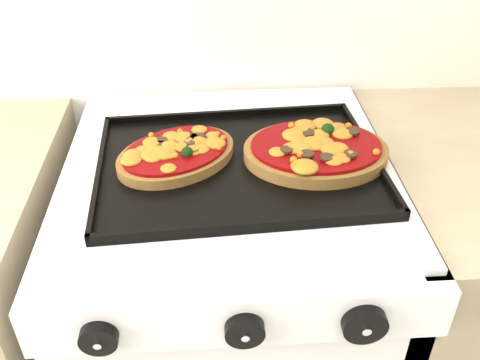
{
  "coord_description": "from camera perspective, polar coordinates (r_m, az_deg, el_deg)",
  "views": [
    {
      "loc": [
        0.01,
        0.9,
        1.44
      ],
      "look_at": [
        0.06,
        1.63,
        0.92
      ],
      "focal_mm": 40.0,
      "sensor_mm": 36.0,
      "label": 1
    }
  ],
  "objects": [
    {
      "name": "knob_left",
      "position": [
        0.77,
        -14.84,
        -16.04
      ],
      "size": [
        0.05,
        0.02,
        0.05
      ],
      "primitive_type": "cylinder",
      "rotation": [
        1.57,
        0.0,
        0.0
      ],
      "color": "black",
      "rests_on": "control_panel"
    },
    {
      "name": "baking_tray",
      "position": [
        0.94,
        -0.2,
        1.86
      ],
      "size": [
        0.51,
        0.39,
        0.02
      ],
      "primitive_type": "cube",
      "rotation": [
        0.0,
        0.0,
        0.06
      ],
      "color": "black",
      "rests_on": "stove"
    },
    {
      "name": "knob_center",
      "position": [
        0.75,
        0.51,
        -15.81
      ],
      "size": [
        0.06,
        0.02,
        0.06
      ],
      "primitive_type": "cylinder",
      "rotation": [
        1.57,
        0.0,
        0.0
      ],
      "color": "black",
      "rests_on": "control_panel"
    },
    {
      "name": "stove",
      "position": [
        1.27,
        -0.96,
        -15.47
      ],
      "size": [
        0.6,
        0.6,
        0.91
      ],
      "primitive_type": "cube",
      "color": "white",
      "rests_on": "floor"
    },
    {
      "name": "pizza_right",
      "position": [
        0.96,
        8.1,
        3.28
      ],
      "size": [
        0.26,
        0.2,
        0.04
      ],
      "primitive_type": null,
      "rotation": [
        0.0,
        0.0,
        -0.02
      ],
      "color": "olive",
      "rests_on": "baking_tray"
    },
    {
      "name": "pizza_left",
      "position": [
        0.95,
        -6.83,
        2.91
      ],
      "size": [
        0.27,
        0.25,
        0.03
      ],
      "primitive_type": null,
      "rotation": [
        0.0,
        0.0,
        0.58
      ],
      "color": "olive",
      "rests_on": "baking_tray"
    },
    {
      "name": "control_panel",
      "position": [
        0.77,
        -0.03,
        -14.67
      ],
      "size": [
        0.6,
        0.02,
        0.09
      ],
      "primitive_type": "cube",
      "color": "white",
      "rests_on": "stove"
    },
    {
      "name": "knob_right",
      "position": [
        0.78,
        13.14,
        -14.8
      ],
      "size": [
        0.06,
        0.02,
        0.06
      ],
      "primitive_type": "cylinder",
      "rotation": [
        1.57,
        0.0,
        0.0
      ],
      "color": "black",
      "rests_on": "control_panel"
    }
  ]
}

